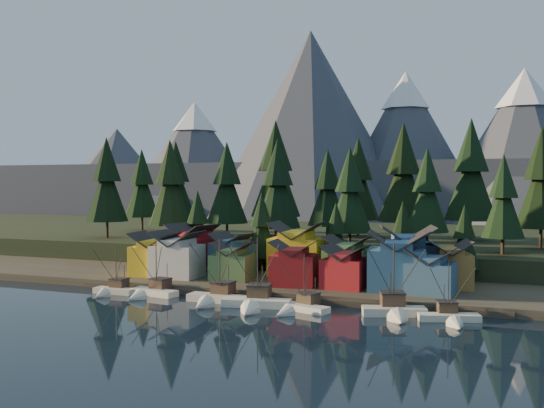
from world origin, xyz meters
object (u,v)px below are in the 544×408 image
at_px(boat_4, 298,300).
at_px(house_back_1, 232,253).
at_px(boat_0, 112,284).
at_px(house_front_0, 155,253).
at_px(house_back_0, 193,246).
at_px(boat_2, 215,290).
at_px(boat_1, 150,285).
at_px(boat_3, 255,294).
at_px(house_front_1, 177,253).
at_px(boat_5, 395,301).
at_px(boat_6, 451,310).

xyz_separation_m(boat_4, house_back_1, (-22.93, 24.16, 4.18)).
bearing_deg(boat_0, house_front_0, 88.59).
relative_size(house_back_0, house_back_1, 1.23).
xyz_separation_m(boat_2, house_back_1, (-7.16, 22.73, 3.77)).
height_order(boat_1, boat_3, boat_3).
bearing_deg(boat_1, house_back_0, 109.16).
xyz_separation_m(boat_1, house_front_1, (-1.93, 13.20, 4.32)).
height_order(boat_0, boat_4, boat_4).
distance_m(boat_1, boat_2, 14.02).
bearing_deg(boat_0, boat_5, -0.26).
height_order(boat_0, boat_1, boat_1).
bearing_deg(boat_3, boat_0, 166.67).
bearing_deg(house_front_1, house_back_0, 98.19).
height_order(boat_0, boat_3, boat_3).
bearing_deg(house_back_0, boat_2, -42.91).
bearing_deg(house_front_1, house_front_0, 170.85).
height_order(boat_4, boat_6, boat_4).
xyz_separation_m(boat_3, boat_6, (31.25, 1.32, -0.58)).
relative_size(boat_5, house_back_0, 1.16).
distance_m(boat_0, boat_3, 29.97).
height_order(boat_2, house_back_0, house_back_0).
xyz_separation_m(boat_4, house_front_0, (-37.21, 16.76, 4.32)).
relative_size(boat_5, house_front_0, 1.29).
bearing_deg(boat_0, boat_4, -3.29).
bearing_deg(boat_5, house_back_1, 131.72).
height_order(house_front_0, house_back_0, house_back_0).
bearing_deg(boat_2, house_front_1, 138.15).
relative_size(boat_1, boat_3, 0.86).
bearing_deg(house_front_1, boat_3, -36.94).
height_order(boat_4, house_front_1, house_front_1).
distance_m(boat_1, house_back_0, 24.18).
relative_size(boat_0, boat_6, 0.99).
bearing_deg(house_front_1, house_back_1, 39.49).
bearing_deg(house_front_1, boat_6, -18.06).
relative_size(boat_2, boat_6, 1.22).
distance_m(boat_2, boat_3, 8.25).
distance_m(boat_4, boat_5, 15.37).
bearing_deg(boat_4, boat_2, -166.83).
relative_size(boat_1, boat_2, 0.90).
xyz_separation_m(boat_0, house_front_1, (5.89, 14.12, 4.49)).
height_order(boat_1, boat_5, boat_5).
relative_size(boat_2, boat_4, 1.19).
relative_size(boat_3, house_front_0, 1.32).
relative_size(boat_1, boat_4, 1.08).
relative_size(boat_5, house_back_1, 1.44).
bearing_deg(boat_2, boat_5, 1.99).
xyz_separation_m(boat_6, house_front_0, (-60.83, 15.38, 4.41)).
height_order(house_back_0, house_back_1, house_back_0).
xyz_separation_m(boat_0, boat_3, (29.90, -1.99, 0.42)).
relative_size(boat_2, house_back_1, 1.39).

